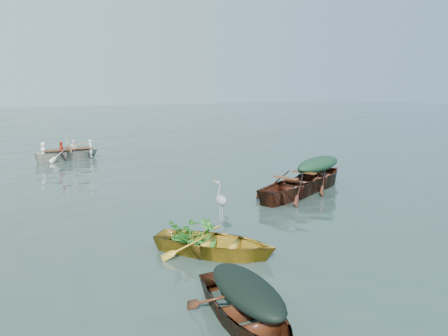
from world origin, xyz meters
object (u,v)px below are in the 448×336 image
object	(u,v)px
green_tarp_boat	(317,187)
open_wooden_boat	(295,197)
yellow_dinghy	(215,255)
rowed_boat	(68,160)
heron	(221,207)
dark_covered_boat	(246,326)

from	to	relation	value
green_tarp_boat	open_wooden_boat	size ratio (longest dim) A/B	1.00
open_wooden_boat	yellow_dinghy	bearing A→B (deg)	103.15
rowed_boat	heron	distance (m)	14.14
yellow_dinghy	dark_covered_boat	bearing A→B (deg)	-149.40
heron	dark_covered_boat	bearing A→B (deg)	-153.35
yellow_dinghy	heron	world-z (taller)	heron
rowed_boat	yellow_dinghy	bearing A→B (deg)	176.39
yellow_dinghy	open_wooden_boat	xyz separation A→B (m)	(4.62, 3.30, 0.00)
green_tarp_boat	open_wooden_boat	distance (m)	1.67
yellow_dinghy	green_tarp_boat	size ratio (longest dim) A/B	0.70
yellow_dinghy	rowed_boat	bearing A→B (deg)	51.21
green_tarp_boat	rowed_boat	world-z (taller)	green_tarp_boat
heron	green_tarp_boat	bearing A→B (deg)	-10.71
green_tarp_boat	heron	distance (m)	6.85
green_tarp_boat	rowed_boat	distance (m)	12.64
dark_covered_boat	rowed_boat	size ratio (longest dim) A/B	0.83
yellow_dinghy	rowed_boat	distance (m)	14.48
rowed_boat	heron	size ratio (longest dim) A/B	4.67
yellow_dinghy	heron	bearing A→B (deg)	5.19
open_wooden_boat	rowed_boat	xyz separation A→B (m)	(-5.55, 11.16, 0.00)
dark_covered_boat	rowed_boat	xyz separation A→B (m)	(-0.08, 17.26, 0.00)
dark_covered_boat	open_wooden_boat	xyz separation A→B (m)	(5.47, 6.10, 0.00)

